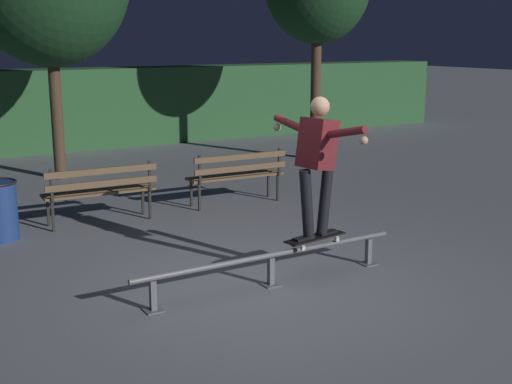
# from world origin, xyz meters

# --- Properties ---
(ground_plane) EXTENTS (90.00, 90.00, 0.00)m
(ground_plane) POSITION_xyz_m (0.00, 0.00, 0.00)
(ground_plane) COLOR slate
(hedge_backdrop) EXTENTS (24.00, 1.20, 1.91)m
(hedge_backdrop) POSITION_xyz_m (0.00, 10.39, 0.96)
(hedge_backdrop) COLOR #2D5B33
(hedge_backdrop) RESTS_ON ground
(grind_rail) EXTENTS (3.22, 0.18, 0.37)m
(grind_rail) POSITION_xyz_m (-0.00, -0.02, 0.28)
(grind_rail) COLOR slate
(grind_rail) RESTS_ON ground
(skateboard) EXTENTS (0.80, 0.31, 0.09)m
(skateboard) POSITION_xyz_m (0.59, -0.02, 0.45)
(skateboard) COLOR black
(skateboard) RESTS_ON grind_rail
(skateboarder) EXTENTS (0.63, 1.40, 1.56)m
(skateboarder) POSITION_xyz_m (0.59, -0.02, 1.38)
(skateboarder) COLOR black
(skateboarder) RESTS_ON skateboard
(park_bench_leftmost) EXTENTS (1.62, 0.49, 0.88)m
(park_bench_leftmost) POSITION_xyz_m (-0.77, 3.34, 0.54)
(park_bench_leftmost) COLOR #282623
(park_bench_leftmost) RESTS_ON ground
(park_bench_left_center) EXTENTS (1.62, 0.49, 0.88)m
(park_bench_left_center) POSITION_xyz_m (1.49, 3.34, 0.54)
(park_bench_left_center) COLOR #282623
(park_bench_left_center) RESTS_ON ground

